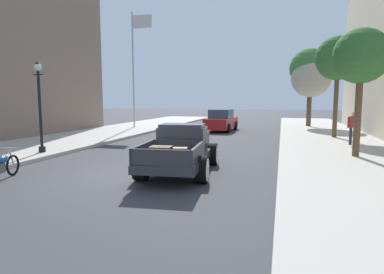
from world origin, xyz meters
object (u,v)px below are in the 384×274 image
Objects in this scene: street_lamp_near at (40,100)px; flagpole at (136,57)px; hotrod_truck_gunmetal at (182,148)px; street_tree_second at (338,59)px; street_tree_nearest at (361,57)px; pedestrian_sidewalk_right at (353,126)px; street_tree_farthest at (310,68)px; street_tree_third at (311,78)px; car_background_red at (221,121)px.

flagpole is at bearing 96.94° from street_lamp_near.
hotrod_truck_gunmetal is 6.97m from street_lamp_near.
street_tree_second is (14.53, -3.40, -1.00)m from flagpole.
flagpole is 14.95m from street_tree_second.
street_lamp_near reaches higher than hotrod_truck_gunmetal.
street_lamp_near is 0.77× the size of street_tree_nearest.
street_tree_nearest is (-0.55, -3.61, 2.93)m from pedestrian_sidewalk_right.
street_tree_farthest is at bearing 96.28° from pedestrian_sidewalk_right.
street_lamp_near is 0.65× the size of street_tree_second.
street_tree_farthest is (-0.10, 0.40, 0.80)m from street_tree_third.
pedestrian_sidewalk_right is 0.25× the size of street_tree_farthest.
flagpole is at bearing -161.18° from street_tree_third.
hotrod_truck_gunmetal is 19.74m from street_tree_third.
car_background_red is 9.26m from street_tree_second.
car_background_red is at bearing 67.29° from street_lamp_near.
street_tree_second is (7.54, -3.58, 4.01)m from car_background_red.
street_tree_second is at bearing 88.48° from street_tree_nearest.
pedestrian_sidewalk_right is (7.91, -6.87, 0.32)m from car_background_red.
street_lamp_near is at bearing -83.06° from flagpole.
street_tree_second reaches higher than street_tree_third.
hotrod_truck_gunmetal is 3.06× the size of pedestrian_sidewalk_right.
flagpole is (-1.56, 12.79, 3.39)m from street_lamp_near.
car_background_red is 9.25m from street_tree_farthest.
car_background_red is 8.60m from flagpole.
street_tree_nearest is at bearing 11.06° from street_lamp_near.
street_tree_farthest reaches higher than street_tree_second.
street_tree_second is (6.29, 10.58, 4.02)m from hotrod_truck_gunmetal.
street_tree_farthest reaches higher than street_lamp_near.
pedestrian_sidewalk_right is 0.33× the size of street_tree_nearest.
hotrod_truck_gunmetal is 1.31× the size of street_lamp_near.
car_background_red is 0.67× the size of street_tree_farthest.
hotrod_truck_gunmetal is at bearing -10.06° from street_lamp_near.
flagpole reaches higher than street_tree_farthest.
street_tree_farthest is at bearing 56.01° from street_lamp_near.
street_tree_second is 1.05× the size of street_tree_third.
street_lamp_near is 21.35m from street_tree_third.
street_tree_nearest is at bearing 31.08° from hotrod_truck_gunmetal.
street_tree_third is at bearing -75.83° from street_tree_farthest.
car_background_red reaches higher than hotrod_truck_gunmetal.
car_background_red is 14.16m from street_lamp_near.
hotrod_truck_gunmetal is 1.01× the size of street_tree_nearest.
flagpole is (-8.23, 13.98, 5.02)m from hotrod_truck_gunmetal.
street_tree_third is (12.15, 17.46, 1.82)m from street_lamp_near.
street_tree_nearest is at bearing -54.94° from car_background_red.
street_tree_second is at bearing 96.44° from pedestrian_sidewalk_right.
street_tree_third reaches higher than car_background_red.
street_tree_second reaches higher than hotrod_truck_gunmetal.
street_lamp_near is 13.13m from street_tree_nearest.
pedestrian_sidewalk_right is at bearing -84.01° from street_tree_third.
street_tree_nearest is 0.84× the size of street_tree_second.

